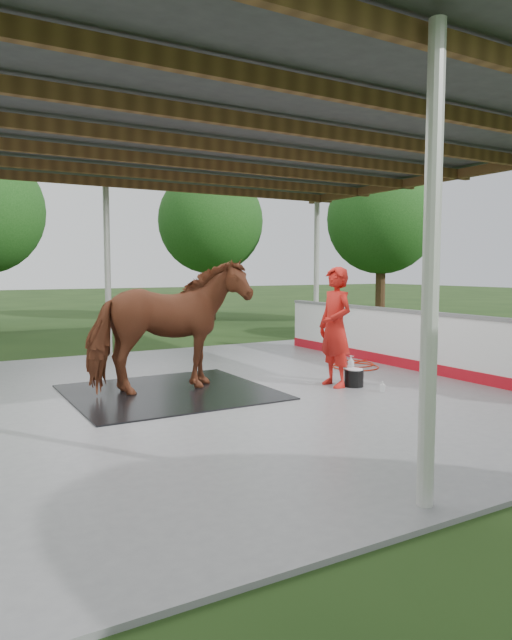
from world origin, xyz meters
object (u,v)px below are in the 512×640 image
handler (335,327)px  wash_bucket (354,377)px  dasher_board (413,341)px  horse (169,326)px

handler → wash_bucket: (0.26, -0.18, -0.84)m
dasher_board → handler: handler is taller
dasher_board → handler: 2.38m
dasher_board → wash_bucket: bearing=-161.1°
handler → wash_bucket: handler is taller
dasher_board → handler: bearing=-167.5°
dasher_board → handler: size_ratio=4.05×
horse → wash_bucket: size_ratio=7.74×
dasher_board → horse: size_ratio=3.26×
wash_bucket → handler: bearing=144.1°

